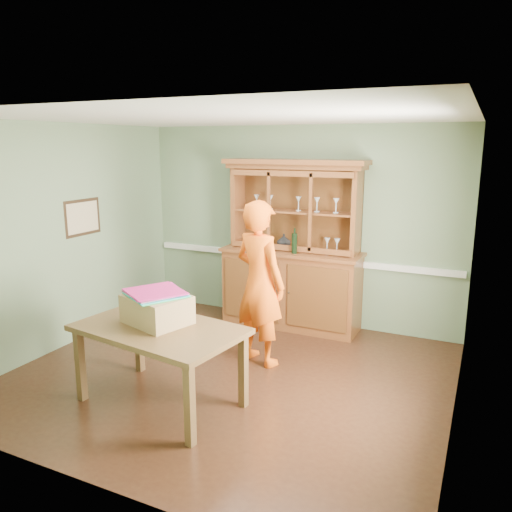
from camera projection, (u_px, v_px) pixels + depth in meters
The scene contains 14 objects.
floor at pixel (230, 375), 5.41m from camera, with size 4.50×4.50×0.00m, color #402414.
ceiling at pixel (227, 117), 4.81m from camera, with size 4.50×4.50×0.00m, color white.
wall_back at pixel (297, 226), 6.88m from camera, with size 4.50×4.50×0.00m, color gray.
wall_left at pixel (65, 237), 6.04m from camera, with size 4.00×4.00×0.00m, color gray.
wall_right at pixel (465, 278), 4.18m from camera, with size 4.00×4.00×0.00m, color gray.
wall_front at pixel (87, 312), 3.34m from camera, with size 4.50×4.50×0.00m, color gray.
chair_rail at pixel (296, 258), 6.95m from camera, with size 4.41×0.05×0.08m, color white.
framed_map at pixel (83, 217), 6.25m from camera, with size 0.03×0.60×0.46m.
window_panel at pixel (462, 269), 3.89m from camera, with size 0.03×0.96×1.36m.
china_hutch at pixel (292, 269), 6.76m from camera, with size 1.92×0.63×2.26m.
dining_table at pixel (159, 336), 4.69m from camera, with size 1.67×1.15×0.78m.
cardboard_box at pixel (157, 309), 4.75m from camera, with size 0.58×0.46×0.27m, color #A37C54.
kite_stack at pixel (157, 293), 4.72m from camera, with size 0.67×0.67×0.04m.
person at pixel (260, 283), 5.57m from camera, with size 0.68×0.45×1.86m, color #FF6010.
Camera 1 is at (2.38, -4.40, 2.45)m, focal length 35.00 mm.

